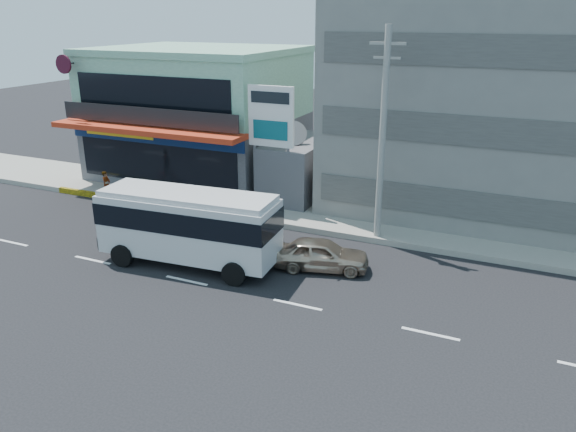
{
  "coord_description": "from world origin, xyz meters",
  "views": [
    {
      "loc": [
        12.39,
        -17.36,
        10.44
      ],
      "look_at": [
        3.1,
        3.35,
        2.2
      ],
      "focal_mm": 35.0,
      "sensor_mm": 36.0,
      "label": 1
    }
  ],
  "objects_px": {
    "billboard": "(271,124)",
    "minibus": "(188,222)",
    "sedan": "(321,254)",
    "motorcycle_rider": "(108,195)",
    "utility_pole_near": "(382,136)",
    "concrete_building": "(495,81)",
    "shop_building": "(200,117)",
    "satellite_dish": "(293,143)"
  },
  "relations": [
    {
      "from": "concrete_building",
      "to": "utility_pole_near",
      "type": "relative_size",
      "value": 1.6
    },
    {
      "from": "utility_pole_near",
      "to": "sedan",
      "type": "xyz_separation_m",
      "value": [
        -1.33,
        -4.06,
        -4.46
      ]
    },
    {
      "from": "billboard",
      "to": "motorcycle_rider",
      "type": "xyz_separation_m",
      "value": [
        -8.87,
        -3.09,
        -4.24
      ]
    },
    {
      "from": "shop_building",
      "to": "billboard",
      "type": "xyz_separation_m",
      "value": [
        7.5,
        -4.75,
        0.93
      ]
    },
    {
      "from": "billboard",
      "to": "sedan",
      "type": "relative_size",
      "value": 1.69
    },
    {
      "from": "utility_pole_near",
      "to": "minibus",
      "type": "relative_size",
      "value": 1.25
    },
    {
      "from": "utility_pole_near",
      "to": "minibus",
      "type": "height_order",
      "value": "utility_pole_near"
    },
    {
      "from": "concrete_building",
      "to": "satellite_dish",
      "type": "relative_size",
      "value": 10.67
    },
    {
      "from": "minibus",
      "to": "sedan",
      "type": "bearing_deg",
      "value": 18.69
    },
    {
      "from": "satellite_dish",
      "to": "sedan",
      "type": "bearing_deg",
      "value": -58.65
    },
    {
      "from": "shop_building",
      "to": "billboard",
      "type": "bearing_deg",
      "value": -32.32
    },
    {
      "from": "minibus",
      "to": "billboard",
      "type": "bearing_deg",
      "value": 88.02
    },
    {
      "from": "sedan",
      "to": "minibus",
      "type": "bearing_deg",
      "value": 93.93
    },
    {
      "from": "shop_building",
      "to": "minibus",
      "type": "xyz_separation_m",
      "value": [
        7.23,
        -12.45,
        -2.04
      ]
    },
    {
      "from": "sedan",
      "to": "motorcycle_rider",
      "type": "relative_size",
      "value": 1.95
    },
    {
      "from": "sedan",
      "to": "utility_pole_near",
      "type": "bearing_deg",
      "value": -32.92
    },
    {
      "from": "satellite_dish",
      "to": "minibus",
      "type": "relative_size",
      "value": 0.19
    },
    {
      "from": "utility_pole_near",
      "to": "sedan",
      "type": "relative_size",
      "value": 2.45
    },
    {
      "from": "shop_building",
      "to": "concrete_building",
      "type": "distance_m",
      "value": 18.28
    },
    {
      "from": "concrete_building",
      "to": "minibus",
      "type": "relative_size",
      "value": 2.0
    },
    {
      "from": "satellite_dish",
      "to": "minibus",
      "type": "xyz_separation_m",
      "value": [
        -0.77,
        -9.5,
        -1.61
      ]
    },
    {
      "from": "concrete_building",
      "to": "sedan",
      "type": "distance_m",
      "value": 14.29
    },
    {
      "from": "shop_building",
      "to": "sedan",
      "type": "xyz_separation_m",
      "value": [
        12.67,
        -10.61,
        -3.3
      ]
    },
    {
      "from": "sedan",
      "to": "concrete_building",
      "type": "bearing_deg",
      "value": -39.33
    },
    {
      "from": "shop_building",
      "to": "concrete_building",
      "type": "relative_size",
      "value": 0.77
    },
    {
      "from": "concrete_building",
      "to": "sedan",
      "type": "xyz_separation_m",
      "value": [
        -5.33,
        -11.66,
        -6.31
      ]
    },
    {
      "from": "motorcycle_rider",
      "to": "satellite_dish",
      "type": "bearing_deg",
      "value": 27.55
    },
    {
      "from": "concrete_building",
      "to": "billboard",
      "type": "relative_size",
      "value": 2.32
    },
    {
      "from": "satellite_dish",
      "to": "billboard",
      "type": "height_order",
      "value": "billboard"
    },
    {
      "from": "billboard",
      "to": "sedan",
      "type": "height_order",
      "value": "billboard"
    },
    {
      "from": "billboard",
      "to": "minibus",
      "type": "height_order",
      "value": "billboard"
    },
    {
      "from": "utility_pole_near",
      "to": "motorcycle_rider",
      "type": "bearing_deg",
      "value": -175.21
    },
    {
      "from": "concrete_building",
      "to": "shop_building",
      "type": "bearing_deg",
      "value": -176.65
    },
    {
      "from": "sedan",
      "to": "motorcycle_rider",
      "type": "height_order",
      "value": "motorcycle_rider"
    },
    {
      "from": "utility_pole_near",
      "to": "motorcycle_rider",
      "type": "distance_m",
      "value": 16.05
    },
    {
      "from": "minibus",
      "to": "motorcycle_rider",
      "type": "relative_size",
      "value": 3.83
    },
    {
      "from": "shop_building",
      "to": "satellite_dish",
      "type": "height_order",
      "value": "shop_building"
    },
    {
      "from": "billboard",
      "to": "minibus",
      "type": "relative_size",
      "value": 0.86
    },
    {
      "from": "minibus",
      "to": "motorcycle_rider",
      "type": "bearing_deg",
      "value": 151.79
    },
    {
      "from": "satellite_dish",
      "to": "sedan",
      "type": "xyz_separation_m",
      "value": [
        4.67,
        -7.66,
        -2.88
      ]
    },
    {
      "from": "sedan",
      "to": "satellite_dish",
      "type": "bearing_deg",
      "value": 16.59
    },
    {
      "from": "billboard",
      "to": "satellite_dish",
      "type": "bearing_deg",
      "value": 74.48
    }
  ]
}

